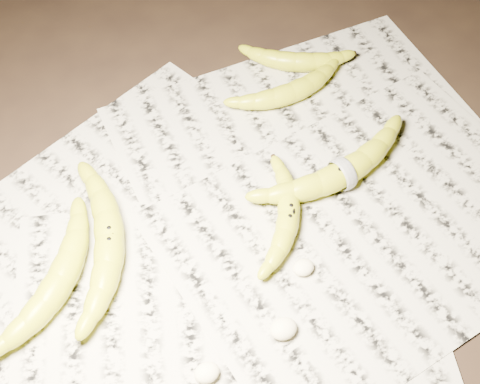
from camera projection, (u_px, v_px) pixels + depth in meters
name	position (u px, v px, depth m)	size (l,w,h in m)	color
ground	(242.00, 215.00, 0.96)	(3.00, 3.00, 0.00)	black
newspaper_patch	(246.00, 226.00, 0.94)	(0.90, 0.70, 0.01)	#B0AC97
banana_left_a	(109.00, 240.00, 0.90)	(0.24, 0.07, 0.04)	#B1BC17
banana_left_b	(59.00, 279.00, 0.87)	(0.21, 0.07, 0.04)	#B1BC17
banana_center	(289.00, 215.00, 0.93)	(0.18, 0.05, 0.03)	#B1BC17
banana_taped	(342.00, 172.00, 0.97)	(0.24, 0.07, 0.04)	#B1BC17
banana_upper_a	(291.00, 91.00, 1.07)	(0.18, 0.06, 0.03)	#B1BC17
banana_upper_b	(296.00, 60.00, 1.11)	(0.16, 0.05, 0.03)	#B1BC17
measuring_tape	(342.00, 172.00, 0.97)	(0.05, 0.05, 0.00)	white
flesh_chunk_a	(207.00, 371.00, 0.81)	(0.03, 0.03, 0.02)	beige
flesh_chunk_b	(284.00, 327.00, 0.84)	(0.04, 0.03, 0.02)	beige
flesh_chunk_c	(303.00, 266.00, 0.89)	(0.03, 0.02, 0.02)	beige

